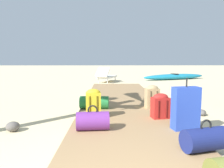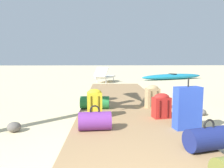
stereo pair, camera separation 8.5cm
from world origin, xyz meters
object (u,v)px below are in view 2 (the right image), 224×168
duffel_bag_green (95,102)px  lounge_chair (105,76)px  kayak (172,77)px  duffel_bag_navy (208,139)px  backpack_tan (152,96)px  backpack_yellow (95,103)px  suitcase_blue (187,108)px  backpack_red (161,105)px  duffel_bag_purple (95,121)px

duffel_bag_green → lounge_chair: lounge_chair is taller
lounge_chair → kayak: lounge_chair is taller
duffel_bag_navy → kayak: (2.54, 9.70, -0.07)m
backpack_tan → backpack_yellow: size_ratio=0.93×
backpack_yellow → suitcase_blue: bearing=-23.7°
suitcase_blue → backpack_red: size_ratio=1.74×
suitcase_blue → backpack_tan: bearing=98.9°
backpack_tan → duffel_bag_purple: backpack_tan is taller
duffel_bag_purple → suitcase_blue: (1.51, 0.02, 0.20)m
lounge_chair → backpack_red: bearing=-80.6°
suitcase_blue → lounge_chair: bearing=100.4°
duffel_bag_green → duffel_bag_navy: (1.55, -2.31, 0.00)m
backpack_tan → suitcase_blue: 1.56m
duffel_bag_purple → kayak: size_ratio=0.14×
duffel_bag_navy → kayak: bearing=75.3°
backpack_red → kayak: backpack_red is taller
duffel_bag_purple → duffel_bag_navy: bearing=-28.9°
backpack_tan → kayak: bearing=69.5°
duffel_bag_green → backpack_red: 1.56m
backpack_tan → lounge_chair: size_ratio=0.32×
backpack_tan → kayak: size_ratio=0.13×
backpack_red → kayak: 8.65m
backpack_yellow → lounge_chair: size_ratio=0.34×
suitcase_blue → backpack_yellow: size_ratio=1.48×
backpack_tan → duffel_bag_navy: (0.20, -2.37, -0.13)m
suitcase_blue → duffel_bag_navy: (-0.04, -0.83, -0.20)m
duffel_bag_green → lounge_chair: size_ratio=0.40×
suitcase_blue → duffel_bag_green: suitcase_blue is taller
duffel_bag_green → kayak: size_ratio=0.17×
duffel_bag_navy → duffel_bag_purple: bearing=151.1°
backpack_tan → duffel_bag_green: 1.35m
backpack_tan → duffel_bag_green: size_ratio=0.80×
suitcase_blue → duffel_bag_green: size_ratio=1.27×
duffel_bag_purple → duffel_bag_green: (-0.07, 1.49, -0.01)m
backpack_yellow → duffel_bag_purple: bearing=-86.8°
suitcase_blue → lounge_chair: (-1.39, 7.55, -0.10)m
backpack_tan → duffel_bag_navy: 2.38m
duffel_bag_green → duffel_bag_navy: size_ratio=1.05×
backpack_tan → backpack_red: (-0.01, -0.87, -0.03)m
backpack_yellow → lounge_chair: bearing=88.6°
duffel_bag_purple → suitcase_blue: suitcase_blue is taller
backpack_yellow → kayak: bearing=63.7°
backpack_tan → suitcase_blue: suitcase_blue is taller
suitcase_blue → backpack_yellow: bearing=156.3°
backpack_yellow → lounge_chair: (0.16, 6.88, -0.05)m
backpack_red → backpack_tan: bearing=89.2°
duffel_bag_green → kayak: bearing=61.1°
duffel_bag_purple → backpack_yellow: size_ratio=0.96×
backpack_tan → duffel_bag_green: (-1.34, -0.06, -0.13)m
duffel_bag_green → duffel_bag_navy: bearing=-56.1°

